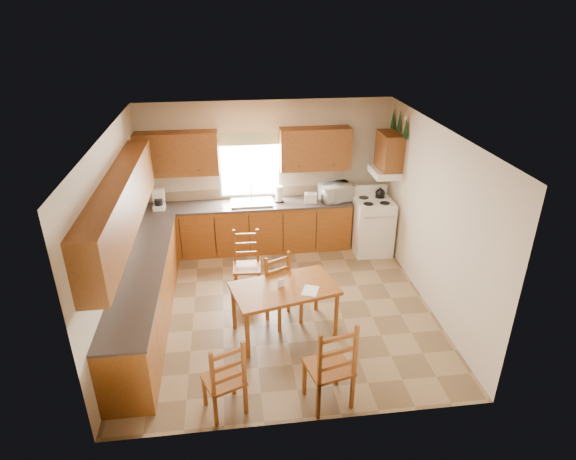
{
  "coord_description": "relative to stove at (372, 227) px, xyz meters",
  "views": [
    {
      "loc": [
        -0.67,
        -6.1,
        4.27
      ],
      "look_at": [
        0.15,
        0.3,
        1.15
      ],
      "focal_mm": 30.0,
      "sensor_mm": 36.0,
      "label": 1
    }
  ],
  "objects": [
    {
      "name": "counter_back",
      "position": [
        -2.24,
        0.35,
        0.4
      ],
      "size": [
        3.75,
        0.63,
        0.04
      ],
      "primitive_type": "cube",
      "color": "#3E3431",
      "rests_on": "lower_cab_back"
    },
    {
      "name": "upper_cab_left",
      "position": [
        -3.95,
        -1.75,
        1.36
      ],
      "size": [
        0.33,
        3.6,
        0.75
      ],
      "primitive_type": "cube",
      "color": "brown",
      "rests_on": "wall_left"
    },
    {
      "name": "backsplash",
      "position": [
        -2.24,
        0.64,
        0.51
      ],
      "size": [
        3.75,
        0.01,
        0.18
      ],
      "primitive_type": "cube",
      "color": "#8C7658",
      "rests_on": "counter_back"
    },
    {
      "name": "pine_decal_c",
      "position": [
        0.34,
        0.37,
        1.88
      ],
      "size": [
        0.22,
        0.22,
        0.36
      ],
      "primitive_type": "cone",
      "color": "#123913",
      "rests_on": "wall_right"
    },
    {
      "name": "upper_cab_back_right",
      "position": [
        -1.0,
        0.49,
        1.36
      ],
      "size": [
        1.25,
        0.33,
        0.75
      ],
      "primitive_type": "cube",
      "color": "brown",
      "rests_on": "wall_back"
    },
    {
      "name": "pine_decal_a",
      "position": [
        0.34,
        -0.27,
        1.88
      ],
      "size": [
        0.22,
        0.22,
        0.36
      ],
      "primitive_type": "cone",
      "color": "#123913",
      "rests_on": "wall_right"
    },
    {
      "name": "wall_back",
      "position": [
        -1.87,
        0.65,
        0.85
      ],
      "size": [
        4.5,
        4.5,
        0.0
      ],
      "primitive_type": "plane",
      "color": "#C4B59A",
      "rests_on": "floor"
    },
    {
      "name": "dining_table",
      "position": [
        -1.88,
        -2.22,
        -0.12
      ],
      "size": [
        1.54,
        1.1,
        0.74
      ],
      "primitive_type": "cube",
      "rotation": [
        0.0,
        0.0,
        0.24
      ],
      "color": "brown",
      "rests_on": "floor"
    },
    {
      "name": "chair_far_right",
      "position": [
        -1.86,
        -1.97,
        0.01
      ],
      "size": [
        0.56,
        0.55,
        1.01
      ],
      "primitive_type": "cube",
      "rotation": [
        0.0,
        0.0,
        0.44
      ],
      "color": "brown",
      "rests_on": "floor"
    },
    {
      "name": "lower_cab_left",
      "position": [
        -3.82,
        -1.75,
        -0.06
      ],
      "size": [
        0.6,
        3.6,
        0.88
      ],
      "primitive_type": "cube",
      "color": "brown",
      "rests_on": "floor"
    },
    {
      "name": "wall_left",
      "position": [
        -4.12,
        -1.6,
        0.85
      ],
      "size": [
        4.5,
        4.5,
        0.0
      ],
      "primitive_type": "plane",
      "color": "#C4B59A",
      "rests_on": "floor"
    },
    {
      "name": "coffeemaker",
      "position": [
        -3.8,
        0.32,
        0.58
      ],
      "size": [
        0.25,
        0.27,
        0.31
      ],
      "primitive_type": "cube",
      "rotation": [
        0.0,
        0.0,
        -0.41
      ],
      "color": "white",
      "rests_on": "counter_back"
    },
    {
      "name": "counter_left",
      "position": [
        -3.82,
        -1.75,
        0.4
      ],
      "size": [
        0.63,
        3.6,
        0.04
      ],
      "primitive_type": "cube",
      "color": "#3E3431",
      "rests_on": "lower_cab_left"
    },
    {
      "name": "lower_cab_back",
      "position": [
        -2.24,
        0.35,
        -0.06
      ],
      "size": [
        3.75,
        0.6,
        0.88
      ],
      "primitive_type": "cube",
      "color": "brown",
      "rests_on": "floor"
    },
    {
      "name": "chair_far_left",
      "position": [
        -2.35,
        -1.1,
        0.01
      ],
      "size": [
        0.44,
        0.42,
        1.01
      ],
      "primitive_type": "cube",
      "rotation": [
        0.0,
        0.0,
        -0.05
      ],
      "color": "brown",
      "rests_on": "floor"
    },
    {
      "name": "window_pane",
      "position": [
        -2.17,
        0.62,
        1.05
      ],
      "size": [
        1.05,
        0.01,
        1.1
      ],
      "primitive_type": "cube",
      "color": "white",
      "rests_on": "wall_back"
    },
    {
      "name": "upper_cab_stove",
      "position": [
        0.21,
        0.05,
        1.4
      ],
      "size": [
        0.33,
        0.62,
        0.62
      ],
      "primitive_type": "cube",
      "color": "brown",
      "rests_on": "wall_right"
    },
    {
      "name": "ceiling",
      "position": [
        -1.87,
        -1.6,
        2.2
      ],
      "size": [
        4.5,
        4.5,
        0.0
      ],
      "primitive_type": "plane",
      "color": "brown",
      "rests_on": "floor"
    },
    {
      "name": "range_hood",
      "position": [
        0.16,
        0.05,
        1.02
      ],
      "size": [
        0.44,
        0.62,
        0.12
      ],
      "primitive_type": "cube",
      "color": "white",
      "rests_on": "wall_right"
    },
    {
      "name": "toaster",
      "position": [
        -1.11,
        0.28,
        0.51
      ],
      "size": [
        0.23,
        0.16,
        0.18
      ],
      "primitive_type": "cube",
      "rotation": [
        0.0,
        0.0,
        -0.14
      ],
      "color": "white",
      "rests_on": "counter_back"
    },
    {
      "name": "floor",
      "position": [
        -1.87,
        -1.6,
        -0.5
      ],
      "size": [
        4.5,
        4.5,
        0.0
      ],
      "primitive_type": "plane",
      "color": "olive",
      "rests_on": "ground"
    },
    {
      "name": "table_paper",
      "position": [
        -1.55,
        -2.35,
        0.25
      ],
      "size": [
        0.28,
        0.32,
        0.0
      ],
      "primitive_type": "cube",
      "rotation": [
        0.0,
        0.0,
        -0.37
      ],
      "color": "white",
      "rests_on": "dining_table"
    },
    {
      "name": "upper_cab_back_left",
      "position": [
        -3.41,
        0.49,
        1.36
      ],
      "size": [
        1.41,
        0.33,
        0.75
      ],
      "primitive_type": "cube",
      "color": "brown",
      "rests_on": "wall_back"
    },
    {
      "name": "microwave",
      "position": [
        -0.63,
        0.32,
        0.58
      ],
      "size": [
        0.6,
        0.51,
        0.31
      ],
      "primitive_type": "imported",
      "rotation": [
        0.0,
        0.0,
        0.31
      ],
      "color": "white",
      "rests_on": "counter_back"
    },
    {
      "name": "wall_right",
      "position": [
        0.38,
        -1.6,
        0.85
      ],
      "size": [
        4.5,
        4.5,
        0.0
      ],
      "primitive_type": "plane",
      "color": "#C4B59A",
      "rests_on": "floor"
    },
    {
      "name": "chair_near_left",
      "position": [
        -2.73,
        -3.54,
        0.01
      ],
      "size": [
        0.54,
        0.53,
        1.0
      ],
      "primitive_type": "cube",
      "rotation": [
        0.0,
        0.0,
        3.53
      ],
      "color": "brown",
      "rests_on": "floor"
    },
    {
      "name": "window_frame",
      "position": [
        -2.17,
        0.62,
        1.05
      ],
      "size": [
        1.13,
        0.02,
        1.18
      ],
      "primitive_type": "cube",
      "color": "white",
      "rests_on": "wall_back"
    },
    {
      "name": "table_card",
      "position": [
        -1.93,
        -2.21,
        0.31
      ],
      "size": [
        0.09,
        0.05,
        0.12
      ],
      "primitive_type": "cube",
      "rotation": [
        0.0,
        0.0,
        0.35
      ],
      "color": "white",
      "rests_on": "dining_table"
    },
    {
      "name": "window_valance",
      "position": [
        -2.17,
        0.59,
        1.55
      ],
      "size": [
        1.19,
        0.01,
        0.24
      ],
      "primitive_type": "cube",
      "color": "#4A703A",
      "rests_on": "wall_back"
    },
    {
      "name": "paper_towel",
      "position": [
        -1.67,
        0.38,
        0.57
      ],
      "size": [
        0.16,
        0.16,
        0.3
      ],
      "primitive_type": "cylinder",
      "rotation": [
        0.0,
        0.0,
        0.29
      ],
      "color": "white",
      "rests_on": "counter_back"
    },
    {
      "name": "chair_near_right",
      "position": [
        -1.54,
        -3.56,
        0.08
      ],
      "size": [
        0.58,
        0.56,
        1.15
      ],
      "primitive_type": "cube",
      "rotation": [
        0.0,
        0.0,
        3.38
      ],
      "color": "brown",
      "rests_on": "floor"
    },
    {
      "name": "sink_basin",
      "position": [
        -2.17,
        0.35,
        0.44
      ],
      "size": [
        0.75,
        0.45,
        0.04
      ],
      "primitive_type": "cube",
      "color": "silver",
      "rests_on": "counter_back"
    },
    {
      "name": "pine_decal_b",
      "position": [
        0.34,
        0.05,
        1.92
      ],
      "size": [
        0.22,
        0.22,
        0.36
      ],
      "primitive_type": "cone",
      "color": "#123913",
      "rests_on": "wall_right"
    },
    {
      "name": "stove",
      "position": [
        0.0,
        0.0,
        0.0
      ],
      "size": [
        0.67,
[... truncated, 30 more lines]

